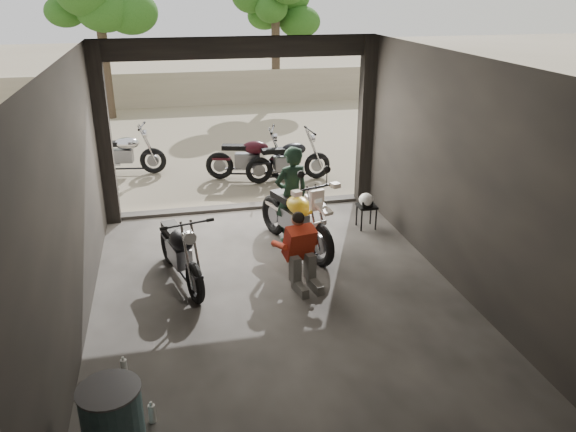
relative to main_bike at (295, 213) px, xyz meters
name	(u,v)px	position (x,y,z in m)	size (l,w,h in m)	color
ground	(280,301)	(-0.59, -1.58, -0.63)	(80.00, 80.00, 0.00)	#7A6D56
garage	(271,200)	(-0.59, -1.03, 0.65)	(7.00, 7.13, 3.20)	#2D2B28
boundary_wall	(200,88)	(-0.59, 12.42, -0.03)	(18.00, 0.30, 1.20)	gray
tree_right	(275,0)	(2.21, 12.42, 2.93)	(2.20, 2.20, 5.00)	#382B1E
main_bike	(295,213)	(0.00, 0.00, 0.00)	(0.77, 1.88, 1.25)	silver
left_bike	(180,247)	(-1.87, -0.72, -0.07)	(0.68, 1.64, 1.11)	black
outside_bike_a	(122,150)	(-2.91, 4.70, -0.06)	(0.69, 1.67, 1.13)	black
outside_bike_b	(250,154)	(-0.15, 3.67, -0.04)	(0.71, 1.72, 1.16)	#3F0F17
outside_bike_c	(288,156)	(0.65, 3.38, -0.06)	(0.69, 1.67, 1.13)	black
rider	(292,195)	(0.00, 0.30, 0.20)	(0.60, 0.39, 1.65)	black
mechanic	(303,254)	(-0.20, -1.27, -0.10)	(0.54, 0.73, 1.06)	#B53018
stool	(367,209)	(1.41, 0.52, -0.25)	(0.32, 0.32, 0.44)	black
helmet	(366,200)	(1.37, 0.48, -0.06)	(0.25, 0.26, 0.24)	white
oil_drum	(114,428)	(-2.59, -4.03, -0.21)	(0.53, 0.53, 0.82)	#3B5E63
sign_post	(383,120)	(2.20, 1.93, 0.99)	(0.80, 0.08, 2.39)	black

